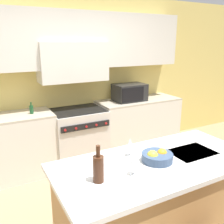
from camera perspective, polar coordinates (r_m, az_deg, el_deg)
back_cabinetry at (r=4.12m, az=-9.58°, el=10.80°), size 10.00×0.46×2.70m
back_counter at (r=4.14m, az=-7.76°, el=-5.26°), size 3.86×0.62×0.95m
range_stove at (r=4.13m, az=-7.65°, el=-5.57°), size 0.84×0.70×0.91m
microwave at (r=4.38m, az=4.04°, el=4.49°), size 0.54×0.38×0.29m
kitchen_island at (r=2.57m, az=9.81°, el=-20.03°), size 1.88×0.89×0.91m
wine_bottle at (r=1.96m, az=-3.14°, el=-12.69°), size 0.09×0.09×0.30m
wine_glass_near at (r=2.05m, az=4.93°, el=-11.22°), size 0.07×0.07×0.17m
wine_glass_far at (r=2.37m, az=4.12°, el=-7.35°), size 0.07×0.07×0.17m
fruit_bowl at (r=2.32m, az=10.25°, el=-10.01°), size 0.28×0.28×0.11m
oil_bottle_on_counter at (r=3.78m, az=-17.94°, el=0.58°), size 0.06×0.06×0.17m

